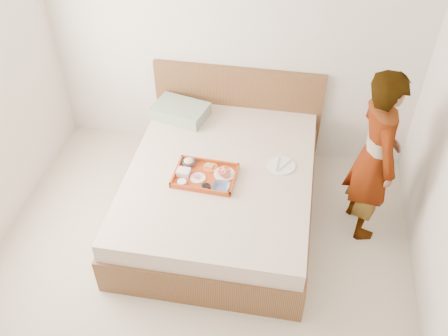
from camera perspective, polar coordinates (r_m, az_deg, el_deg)
ground at (r=4.00m, az=-4.17°, el=-15.40°), size 3.50×4.00×0.01m
wall_back at (r=4.60m, az=0.86°, el=15.44°), size 3.50×0.01×2.60m
bed at (r=4.39m, az=-0.42°, el=-2.78°), size 1.65×2.00×0.53m
headboard at (r=4.99m, az=1.58°, el=6.72°), size 1.65×0.06×0.95m
pillow at (r=4.79m, az=-5.03°, el=6.53°), size 0.56×0.45×0.12m
tray at (r=4.13m, az=-2.20°, el=-0.86°), size 0.53×0.40×0.05m
prawn_plate at (r=4.14m, az=0.06°, el=-0.70°), size 0.19×0.19×0.01m
navy_bowl_big at (r=4.01m, az=-0.35°, el=-2.23°), size 0.15×0.15×0.04m
sauce_dish at (r=4.02m, az=-2.09°, el=-2.19°), size 0.08×0.08×0.03m
meat_plate at (r=4.12m, az=-3.01°, el=-1.15°), size 0.13×0.13×0.01m
bread_plate at (r=4.21m, az=-1.56°, el=0.11°), size 0.13×0.13×0.01m
salad_bowl at (r=4.24m, az=-4.07°, el=0.62°), size 0.12×0.12×0.04m
plastic_tub at (r=4.15m, az=-4.68°, el=-0.47°), size 0.11×0.09×0.05m
cheese_round at (r=4.07m, az=-4.86°, el=-1.66°), size 0.08×0.08×0.03m
dinner_plate at (r=4.27m, az=6.62°, el=0.29°), size 0.31×0.31×0.01m
person at (r=4.12m, az=16.92°, el=1.21°), size 0.52×0.65×1.57m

